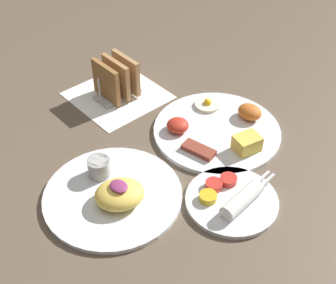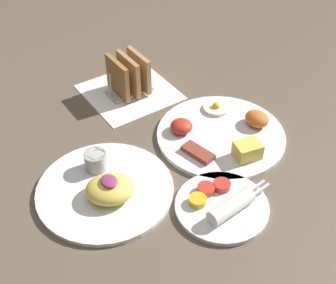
# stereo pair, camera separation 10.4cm
# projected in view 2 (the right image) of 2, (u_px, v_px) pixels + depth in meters

# --- Properties ---
(ground_plane) EXTENTS (3.00, 3.00, 0.00)m
(ground_plane) POSITION_uv_depth(u_px,v_px,m) (148.00, 154.00, 1.05)
(ground_plane) COLOR brown
(napkin_flat) EXTENTS (0.22, 0.22, 0.00)m
(napkin_flat) POSITION_uv_depth(u_px,v_px,m) (130.00, 92.00, 1.24)
(napkin_flat) COLOR white
(napkin_flat) RESTS_ON ground_plane
(plate_breakfast) EXTENTS (0.30, 0.30, 0.05)m
(plate_breakfast) POSITION_uv_depth(u_px,v_px,m) (222.00, 134.00, 1.09)
(plate_breakfast) COLOR white
(plate_breakfast) RESTS_ON ground_plane
(plate_condiments) EXTENTS (0.19, 0.20, 0.04)m
(plate_condiments) POSITION_uv_depth(u_px,v_px,m) (223.00, 205.00, 0.92)
(plate_condiments) COLOR white
(plate_condiments) RESTS_ON ground_plane
(plate_foreground) EXTENTS (0.28, 0.28, 0.06)m
(plate_foreground) POSITION_uv_depth(u_px,v_px,m) (106.00, 187.00, 0.96)
(plate_foreground) COLOR white
(plate_foreground) RESTS_ON ground_plane
(toast_rack) EXTENTS (0.10, 0.12, 0.10)m
(toast_rack) POSITION_uv_depth(u_px,v_px,m) (129.00, 76.00, 1.20)
(toast_rack) COLOR #B7B7BC
(toast_rack) RESTS_ON ground_plane
(teaspoon) EXTENTS (0.04, 0.13, 0.01)m
(teaspoon) POSITION_uv_depth(u_px,v_px,m) (113.00, 232.00, 0.88)
(teaspoon) COLOR silver
(teaspoon) RESTS_ON ground_plane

